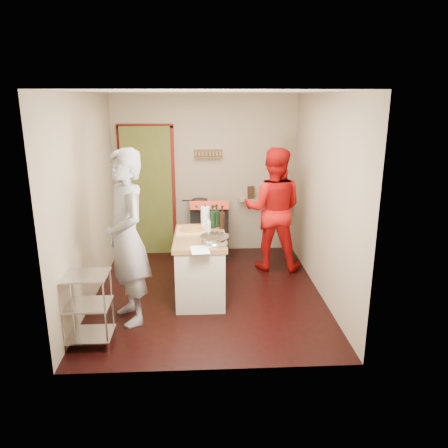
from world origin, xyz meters
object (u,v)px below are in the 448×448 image
(island, at_px, (201,264))
(person_red, at_px, (273,209))
(stove, at_px, (209,230))
(wire_shelving, at_px, (87,306))
(person_stripe, at_px, (127,238))

(island, height_order, person_red, person_red)
(stove, xyz_separation_m, wire_shelving, (-1.33, -2.62, -0.01))
(wire_shelving, xyz_separation_m, island, (1.19, 1.10, 0.01))
(island, relative_size, person_stripe, 0.62)
(stove, height_order, wire_shelving, stove)
(stove, distance_m, wire_shelving, 2.94)
(person_stripe, bearing_deg, wire_shelving, -61.56)
(stove, bearing_deg, person_red, -30.25)
(wire_shelving, height_order, island, island)
(person_stripe, xyz_separation_m, person_red, (1.92, 1.55, -0.08))
(wire_shelving, xyz_separation_m, person_stripe, (0.36, 0.52, 0.57))
(wire_shelving, bearing_deg, person_stripe, 54.96)
(island, bearing_deg, person_red, 41.64)
(person_stripe, relative_size, person_red, 1.09)
(island, distance_m, person_stripe, 1.15)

